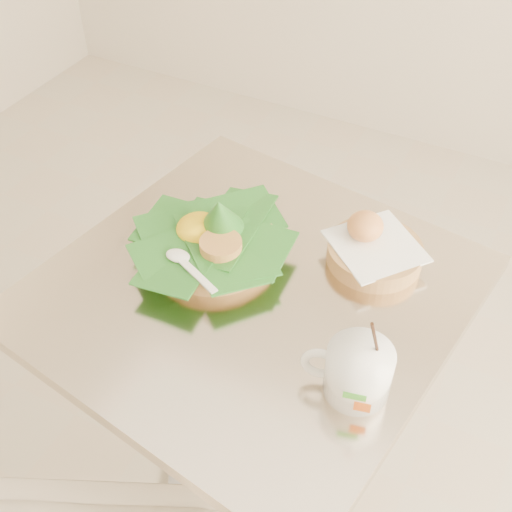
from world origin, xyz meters
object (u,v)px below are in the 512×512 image
at_px(rice_basket, 214,237).
at_px(coffee_mug, 357,370).
at_px(bread_basket, 373,248).
at_px(cafe_table, 252,361).

xyz_separation_m(rice_basket, coffee_mug, (0.34, -0.17, 0.01)).
height_order(bread_basket, coffee_mug, coffee_mug).
bearing_deg(bread_basket, coffee_mug, -75.68).
bearing_deg(bread_basket, rice_basket, -156.33).
relative_size(rice_basket, bread_basket, 1.37).
distance_m(cafe_table, coffee_mug, 0.38).
relative_size(bread_basket, coffee_mug, 1.20).
bearing_deg(coffee_mug, rice_basket, 153.83).
relative_size(cafe_table, bread_basket, 3.80).
height_order(cafe_table, rice_basket, rice_basket).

